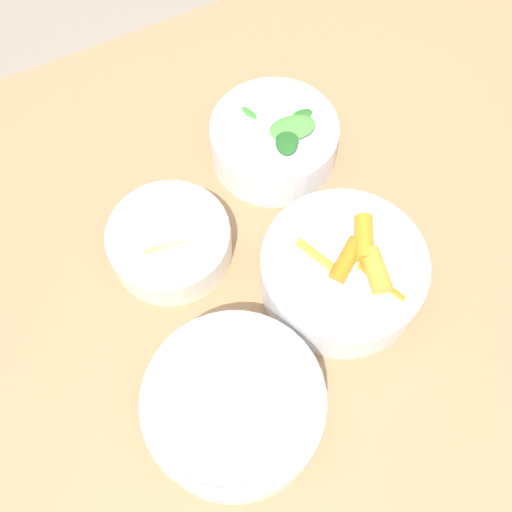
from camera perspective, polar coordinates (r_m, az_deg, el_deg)
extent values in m
plane|color=gray|center=(1.39, 3.75, -13.66)|extent=(10.00, 10.00, 0.00)
cube|color=#99724C|center=(0.68, 7.42, 0.76)|extent=(1.15, 0.86, 0.03)
cube|color=olive|center=(1.37, 16.25, 14.51)|extent=(0.06, 0.06, 0.73)
cylinder|color=silver|center=(0.62, 8.57, -1.60)|extent=(0.18, 0.18, 0.06)
torus|color=silver|center=(0.60, 8.92, -0.48)|extent=(0.18, 0.18, 0.01)
cylinder|color=orange|center=(0.61, 9.85, -0.97)|extent=(0.04, 0.05, 0.02)
cylinder|color=orange|center=(0.60, 12.43, -2.81)|extent=(0.04, 0.06, 0.02)
cylinder|color=orange|center=(0.61, 9.85, -0.70)|extent=(0.04, 0.04, 0.02)
cylinder|color=orange|center=(0.60, 6.04, -0.38)|extent=(0.04, 0.06, 0.02)
cylinder|color=orange|center=(0.62, 8.05, 0.29)|extent=(0.02, 0.04, 0.02)
cylinder|color=orange|center=(0.63, 12.69, 1.07)|extent=(0.05, 0.02, 0.02)
cylinder|color=orange|center=(0.61, 10.75, 1.76)|extent=(0.04, 0.05, 0.02)
cylinder|color=orange|center=(0.60, 9.03, -0.44)|extent=(0.05, 0.04, 0.02)
cylinder|color=orange|center=(0.59, 11.97, -1.43)|extent=(0.03, 0.05, 0.02)
cylinder|color=white|center=(0.71, 2.00, 11.43)|extent=(0.15, 0.15, 0.05)
torus|color=white|center=(0.69, 2.07, 12.84)|extent=(0.15, 0.15, 0.01)
ellipsoid|color=#2D7028|center=(0.71, 3.95, 13.98)|extent=(0.05, 0.05, 0.04)
ellipsoid|color=#3D8433|center=(0.71, -0.51, 14.25)|extent=(0.03, 0.04, 0.03)
ellipsoid|color=#235B23|center=(0.67, 3.21, 11.42)|extent=(0.04, 0.05, 0.02)
ellipsoid|color=#4C933D|center=(0.72, 0.26, 15.22)|extent=(0.04, 0.03, 0.02)
ellipsoid|color=#4C933D|center=(0.68, 3.60, 12.67)|extent=(0.07, 0.06, 0.03)
ellipsoid|color=#3D8433|center=(0.70, -1.36, 12.25)|extent=(0.04, 0.05, 0.03)
cylinder|color=white|center=(0.57, -2.17, -14.73)|extent=(0.17, 0.17, 0.06)
torus|color=white|center=(0.54, -2.28, -14.05)|extent=(0.17, 0.17, 0.01)
cylinder|color=#9E6B4C|center=(0.58, -2.13, -14.93)|extent=(0.16, 0.16, 0.03)
ellipsoid|color=#A36B4C|center=(0.55, -7.22, -15.53)|extent=(0.01, 0.01, 0.01)
ellipsoid|color=#AD7551|center=(0.55, 2.05, -17.30)|extent=(0.01, 0.01, 0.01)
ellipsoid|color=#AD7551|center=(0.56, 5.37, -12.75)|extent=(0.01, 0.01, 0.01)
ellipsoid|color=#AD7551|center=(0.55, 3.10, -15.77)|extent=(0.01, 0.01, 0.01)
ellipsoid|color=#A36B4C|center=(0.55, 4.51, -18.79)|extent=(0.01, 0.01, 0.01)
ellipsoid|color=#AD7551|center=(0.55, -7.55, -18.45)|extent=(0.01, 0.01, 0.01)
ellipsoid|color=#8E5B3D|center=(0.56, 0.82, -11.03)|extent=(0.01, 0.01, 0.01)
ellipsoid|color=#AD7551|center=(0.55, -1.42, -18.54)|extent=(0.01, 0.01, 0.01)
ellipsoid|color=#A36B4C|center=(0.57, -8.34, -11.64)|extent=(0.01, 0.01, 0.01)
ellipsoid|color=#8E5B3D|center=(0.54, -3.33, -20.81)|extent=(0.01, 0.01, 0.01)
ellipsoid|color=#AD7551|center=(0.55, 0.05, -16.64)|extent=(0.01, 0.01, 0.01)
ellipsoid|color=#A36B4C|center=(0.57, -2.61, -7.48)|extent=(0.01, 0.01, 0.01)
cylinder|color=#E0A88E|center=(0.55, 0.72, -12.57)|extent=(0.03, 0.03, 0.01)
cylinder|color=beige|center=(0.56, 2.03, -9.40)|extent=(0.03, 0.03, 0.01)
cylinder|color=silver|center=(0.65, -8.57, 1.36)|extent=(0.14, 0.14, 0.04)
torus|color=silver|center=(0.63, -8.83, 2.27)|extent=(0.14, 0.14, 0.01)
cube|color=tan|center=(0.64, -8.49, 2.09)|extent=(0.06, 0.06, 0.02)
cube|color=tan|center=(0.63, -6.87, 0.91)|extent=(0.06, 0.06, 0.01)
cube|color=tan|center=(0.64, -9.05, 2.54)|extent=(0.07, 0.06, 0.02)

